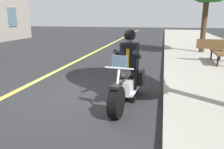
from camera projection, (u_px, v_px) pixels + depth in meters
ground_plane at (85, 96)px, 5.84m from camera, size 80.00×80.00×0.00m
lane_center_stripe at (17, 90)px, 6.28m from camera, size 60.00×0.16×0.01m
motorcycle_main at (127, 85)px, 5.28m from camera, size 2.22×0.72×1.26m
rider_main at (129, 59)px, 5.31m from camera, size 0.66×0.59×1.74m
bench_sidewalk at (219, 49)px, 9.25m from camera, size 1.81×1.80×0.95m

